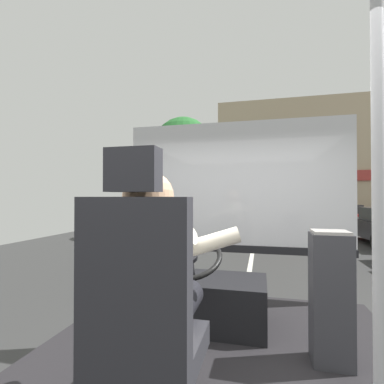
% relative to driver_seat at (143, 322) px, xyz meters
% --- Properties ---
extents(ground, '(18.00, 44.00, 0.06)m').
position_rel_driver_seat_xyz_m(ground, '(0.22, 9.28, -1.27)').
color(ground, '#313131').
extents(driver_seat, '(0.48, 0.48, 1.30)m').
position_rel_driver_seat_xyz_m(driver_seat, '(0.00, 0.00, 0.00)').
color(driver_seat, black).
rests_on(driver_seat, bus_floor).
extents(bus_driver, '(0.82, 0.61, 0.78)m').
position_rel_driver_seat_xyz_m(bus_driver, '(0.00, 0.12, 0.17)').
color(bus_driver, black).
rests_on(bus_driver, driver_seat).
extents(steering_console, '(1.10, 0.96, 0.79)m').
position_rel_driver_seat_xyz_m(steering_console, '(0.00, 1.24, -0.33)').
color(steering_console, black).
rests_on(steering_console, bus_floor).
extents(handrail_pole, '(0.04, 0.04, 2.07)m').
position_rel_driver_seat_xyz_m(handrail_pole, '(0.94, 0.02, 0.49)').
color(handrail_pole, '#B7B7BC').
rests_on(handrail_pole, bus_floor).
extents(fare_box, '(0.25, 0.22, 0.87)m').
position_rel_driver_seat_xyz_m(fare_box, '(0.95, 0.89, -0.11)').
color(fare_box, '#333338').
rests_on(fare_box, bus_floor).
extents(windshield_panel, '(2.50, 0.08, 1.48)m').
position_rel_driver_seat_xyz_m(windshield_panel, '(0.22, 2.10, 0.50)').
color(windshield_panel, silver).
extents(street_tree, '(2.66, 2.66, 5.31)m').
position_rel_driver_seat_xyz_m(street_tree, '(-2.89, 11.23, 2.70)').
color(street_tree, '#4C3828').
rests_on(street_tree, ground).
extents(shop_building, '(13.79, 5.84, 7.82)m').
position_rel_driver_seat_xyz_m(shop_building, '(4.68, 20.10, 2.67)').
color(shop_building, tan).
rests_on(shop_building, ground).
extents(parked_car_red, '(1.94, 4.06, 1.33)m').
position_rel_driver_seat_xyz_m(parked_car_red, '(4.95, 16.93, -0.56)').
color(parked_car_red, maroon).
rests_on(parked_car_red, ground).
extents(parked_car_green, '(1.81, 4.45, 1.37)m').
position_rel_driver_seat_xyz_m(parked_car_green, '(4.77, 22.75, -0.54)').
color(parked_car_green, '#195633').
rests_on(parked_car_green, ground).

